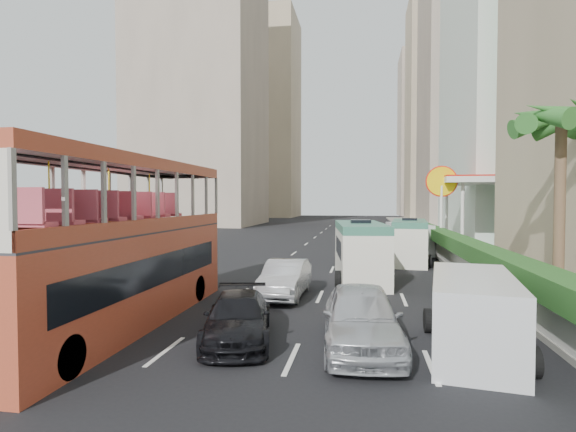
% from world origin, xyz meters
% --- Properties ---
extents(ground_plane, '(200.00, 200.00, 0.00)m').
position_xyz_m(ground_plane, '(0.00, 0.00, 0.00)').
color(ground_plane, black).
rests_on(ground_plane, ground).
extents(double_decker_bus, '(2.50, 11.00, 5.06)m').
position_xyz_m(double_decker_bus, '(-6.00, 0.00, 2.53)').
color(double_decker_bus, '#B44429').
rests_on(double_decker_bus, ground).
extents(car_silver_lane_a, '(1.60, 4.33, 1.42)m').
position_xyz_m(car_silver_lane_a, '(-1.75, 4.83, 0.00)').
color(car_silver_lane_a, silver).
rests_on(car_silver_lane_a, ground).
extents(car_silver_lane_b, '(2.26, 4.88, 1.62)m').
position_xyz_m(car_silver_lane_b, '(1.23, -0.99, 0.00)').
color(car_silver_lane_b, silver).
rests_on(car_silver_lane_b, ground).
extents(car_black, '(2.56, 4.51, 1.23)m').
position_xyz_m(car_black, '(-2.05, -0.85, 0.00)').
color(car_black, black).
rests_on(car_black, ground).
extents(van_asset, '(2.51, 4.84, 1.30)m').
position_xyz_m(van_asset, '(1.21, 15.94, 0.00)').
color(van_asset, silver).
rests_on(van_asset, ground).
extents(minibus_near, '(2.71, 6.33, 2.72)m').
position_xyz_m(minibus_near, '(1.14, 8.81, 1.36)').
color(minibus_near, silver).
rests_on(minibus_near, ground).
extents(minibus_far, '(2.49, 5.97, 2.57)m').
position_xyz_m(minibus_far, '(4.03, 15.47, 1.29)').
color(minibus_far, silver).
rests_on(minibus_far, ground).
extents(panel_van_near, '(2.62, 4.99, 1.90)m').
position_xyz_m(panel_van_near, '(3.98, -0.74, 0.95)').
color(panel_van_near, silver).
rests_on(panel_van_near, ground).
extents(panel_van_far, '(3.00, 5.56, 2.11)m').
position_xyz_m(panel_van_far, '(4.48, 20.72, 1.05)').
color(panel_van_far, silver).
rests_on(panel_van_far, ground).
extents(sidewalk, '(6.00, 120.00, 0.18)m').
position_xyz_m(sidewalk, '(9.00, 25.00, 0.09)').
color(sidewalk, '#99968C').
rests_on(sidewalk, ground).
extents(kerb_wall, '(0.30, 44.00, 1.00)m').
position_xyz_m(kerb_wall, '(6.20, 14.00, 0.68)').
color(kerb_wall, silver).
rests_on(kerb_wall, sidewalk).
extents(hedge, '(1.10, 44.00, 0.70)m').
position_xyz_m(hedge, '(6.20, 14.00, 1.53)').
color(hedge, '#2D6626').
rests_on(hedge, kerb_wall).
extents(palm_tree, '(0.36, 0.36, 6.40)m').
position_xyz_m(palm_tree, '(7.80, 4.00, 3.38)').
color(palm_tree, brown).
rests_on(palm_tree, sidewalk).
extents(shell_station, '(6.50, 8.00, 5.50)m').
position_xyz_m(shell_station, '(10.00, 23.00, 2.75)').
color(shell_station, silver).
rests_on(shell_station, ground).
extents(tower_mid, '(16.00, 16.00, 50.00)m').
position_xyz_m(tower_mid, '(18.00, 58.00, 25.00)').
color(tower_mid, tan).
rests_on(tower_mid, ground).
extents(tower_far_a, '(14.00, 14.00, 44.00)m').
position_xyz_m(tower_far_a, '(17.00, 82.00, 22.00)').
color(tower_far_a, tan).
rests_on(tower_far_a, ground).
extents(tower_far_b, '(14.00, 14.00, 40.00)m').
position_xyz_m(tower_far_b, '(17.00, 104.00, 20.00)').
color(tower_far_b, tan).
rests_on(tower_far_b, ground).
extents(tower_left_a, '(18.00, 18.00, 52.00)m').
position_xyz_m(tower_left_a, '(-24.00, 55.00, 26.00)').
color(tower_left_a, tan).
rests_on(tower_left_a, ground).
extents(tower_left_b, '(16.00, 16.00, 46.00)m').
position_xyz_m(tower_left_b, '(-22.00, 90.00, 23.00)').
color(tower_left_b, tan).
rests_on(tower_left_b, ground).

